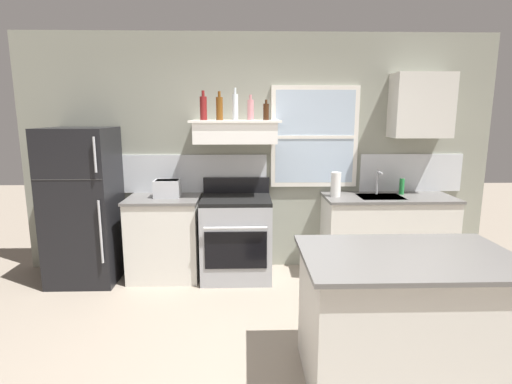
{
  "coord_description": "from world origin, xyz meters",
  "views": [
    {
      "loc": [
        -0.15,
        -2.47,
        1.81
      ],
      "look_at": [
        -0.05,
        1.2,
        1.1
      ],
      "focal_mm": 28.37,
      "sensor_mm": 36.0,
      "label": 1
    }
  ],
  "objects": [
    {
      "name": "ground_plane",
      "position": [
        0.0,
        0.0,
        0.0
      ],
      "size": [
        16.0,
        16.0,
        0.0
      ],
      "primitive_type": "plane",
      "color": "gray"
    },
    {
      "name": "back_wall",
      "position": [
        0.03,
        2.23,
        1.35
      ],
      "size": [
        5.4,
        0.11,
        2.7
      ],
      "color": "gray",
      "rests_on": "ground_plane"
    },
    {
      "name": "refrigerator",
      "position": [
        -1.9,
        1.84,
        0.84
      ],
      "size": [
        0.7,
        0.72,
        1.67
      ],
      "color": "black",
      "rests_on": "ground_plane"
    },
    {
      "name": "counter_left_of_stove",
      "position": [
        -1.05,
        1.9,
        0.46
      ],
      "size": [
        0.79,
        0.63,
        0.91
      ],
      "color": "silver",
      "rests_on": "ground_plane"
    },
    {
      "name": "toaster",
      "position": [
        -1.0,
        1.92,
        1.01
      ],
      "size": [
        0.3,
        0.2,
        0.19
      ],
      "color": "silver",
      "rests_on": "counter_left_of_stove"
    },
    {
      "name": "stove_range",
      "position": [
        -0.25,
        1.86,
        0.46
      ],
      "size": [
        0.76,
        0.69,
        1.09
      ],
      "color": "#9EA0A5",
      "rests_on": "ground_plane"
    },
    {
      "name": "range_hood_shelf",
      "position": [
        -0.25,
        1.96,
        1.62
      ],
      "size": [
        0.96,
        0.52,
        0.24
      ],
      "color": "white"
    },
    {
      "name": "bottle_red_label_wine",
      "position": [
        -0.59,
        1.92,
        1.87
      ],
      "size": [
        0.07,
        0.07,
        0.31
      ],
      "color": "maroon",
      "rests_on": "range_hood_shelf"
    },
    {
      "name": "bottle_amber_wine",
      "position": [
        -0.42,
        1.91,
        1.87
      ],
      "size": [
        0.07,
        0.07,
        0.3
      ],
      "color": "brown",
      "rests_on": "range_hood_shelf"
    },
    {
      "name": "bottle_clear_tall",
      "position": [
        -0.25,
        1.94,
        1.89
      ],
      "size": [
        0.06,
        0.06,
        0.34
      ],
      "color": "silver",
      "rests_on": "range_hood_shelf"
    },
    {
      "name": "bottle_rose_pink",
      "position": [
        -0.09,
        1.98,
        1.86
      ],
      "size": [
        0.07,
        0.07,
        0.27
      ],
      "color": "#C67F84",
      "rests_on": "range_hood_shelf"
    },
    {
      "name": "bottle_brown_stout",
      "position": [
        0.08,
        1.92,
        1.84
      ],
      "size": [
        0.06,
        0.06,
        0.21
      ],
      "color": "#381E0F",
      "rests_on": "range_hood_shelf"
    },
    {
      "name": "counter_right_with_sink",
      "position": [
        1.45,
        1.9,
        0.46
      ],
      "size": [
        1.43,
        0.63,
        0.91
      ],
      "color": "silver",
      "rests_on": "ground_plane"
    },
    {
      "name": "sink_faucet",
      "position": [
        1.35,
        2.0,
        1.08
      ],
      "size": [
        0.03,
        0.17,
        0.28
      ],
      "color": "silver",
      "rests_on": "counter_right_with_sink"
    },
    {
      "name": "paper_towel_roll",
      "position": [
        0.85,
        1.9,
        1.04
      ],
      "size": [
        0.11,
        0.11,
        0.27
      ],
      "primitive_type": "cylinder",
      "color": "white",
      "rests_on": "counter_right_with_sink"
    },
    {
      "name": "dish_soap_bottle",
      "position": [
        1.63,
        2.0,
        1.0
      ],
      "size": [
        0.06,
        0.06,
        0.18
      ],
      "primitive_type": "cylinder",
      "color": "#268C3F",
      "rests_on": "counter_right_with_sink"
    },
    {
      "name": "kitchen_island",
      "position": [
        0.92,
        0.01,
        0.46
      ],
      "size": [
        1.4,
        0.9,
        0.91
      ],
      "color": "silver",
      "rests_on": "ground_plane"
    },
    {
      "name": "upper_cabinet_right",
      "position": [
        1.8,
        2.04,
        1.9
      ],
      "size": [
        0.64,
        0.32,
        0.7
      ],
      "color": "silver"
    }
  ]
}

